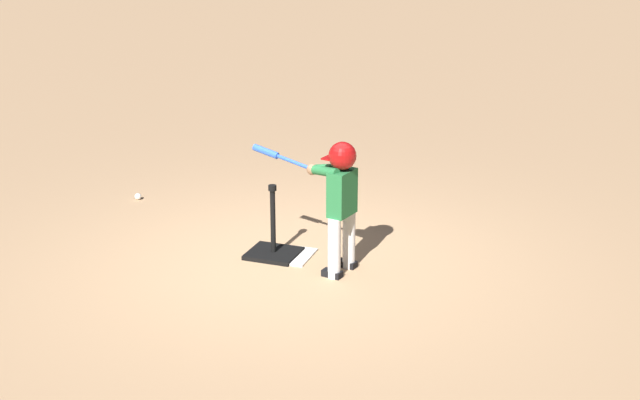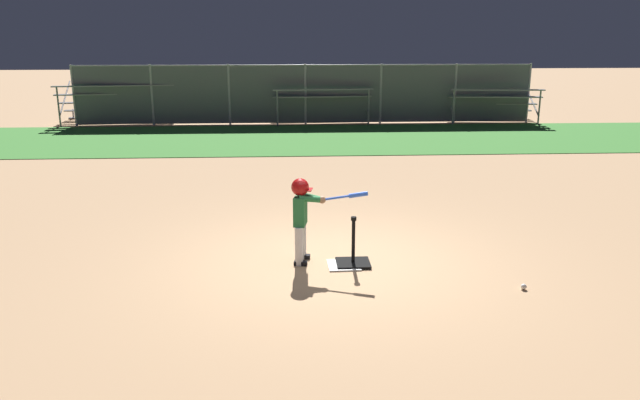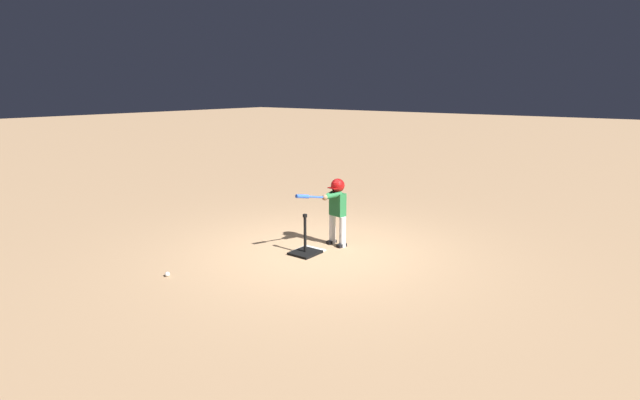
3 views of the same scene
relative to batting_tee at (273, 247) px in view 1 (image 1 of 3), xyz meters
name	(u,v)px [view 1 (image 1 of 3)]	position (x,y,z in m)	size (l,w,h in m)	color
ground_plane	(292,263)	(-0.23, 0.11, -0.09)	(90.00, 90.00, 0.00)	tan
home_plate	(288,255)	(-0.13, -0.04, -0.08)	(0.44, 0.44, 0.02)	white
batting_tee	(273,247)	(0.00, 0.00, 0.00)	(0.47, 0.42, 0.70)	black
batter_child	(339,190)	(-0.69, 0.14, 0.68)	(1.05, 0.40, 1.21)	silver
baseball	(138,196)	(2.06, -0.98, -0.05)	(0.07, 0.07, 0.07)	white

